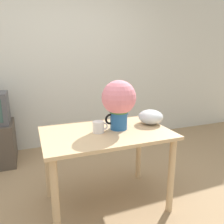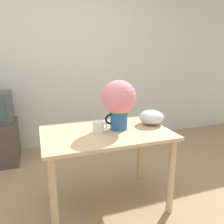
% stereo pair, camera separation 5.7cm
% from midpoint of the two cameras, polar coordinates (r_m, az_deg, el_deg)
% --- Properties ---
extents(ground_plane, '(12.00, 12.00, 0.00)m').
position_cam_midpoint_polar(ground_plane, '(2.18, -6.52, -25.90)').
color(ground_plane, '#9E7F5B').
extents(wall_back, '(8.00, 0.05, 2.60)m').
position_cam_midpoint_polar(wall_back, '(3.50, -15.05, 12.06)').
color(wall_back, silver).
rests_on(wall_back, ground_plane).
extents(table, '(1.14, 0.74, 0.75)m').
position_cam_midpoint_polar(table, '(2.03, -2.37, -8.30)').
color(table, tan).
rests_on(table, ground_plane).
extents(flower_vase, '(0.31, 0.31, 0.45)m').
position_cam_midpoint_polar(flower_vase, '(1.98, 0.96, 2.78)').
color(flower_vase, '#235B9E').
rests_on(flower_vase, table).
extents(coffee_mug, '(0.14, 0.10, 0.10)m').
position_cam_midpoint_polar(coffee_mug, '(1.94, -4.35, -3.91)').
color(coffee_mug, white).
rests_on(coffee_mug, table).
extents(white_bowl, '(0.25, 0.25, 0.14)m').
position_cam_midpoint_polar(white_bowl, '(2.21, 9.34, -1.27)').
color(white_bowl, silver).
rests_on(white_bowl, table).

